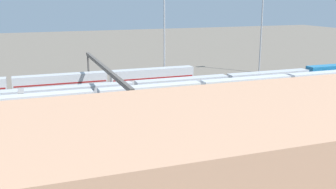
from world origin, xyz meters
name	(u,v)px	position (x,y,z in m)	size (l,w,h in m)	color
ground_plane	(149,103)	(0.00, 0.00, 0.00)	(400.00, 400.00, 0.00)	#60594F
track_bed_0	(127,84)	(0.00, -20.00, 0.06)	(140.00, 2.80, 0.12)	#3D3833
track_bed_1	(132,88)	(0.00, -15.00, 0.06)	(140.00, 2.80, 0.12)	#4C443D
track_bed_2	(137,93)	(0.00, -10.00, 0.06)	(140.00, 2.80, 0.12)	#4C443D
track_bed_3	(143,97)	(0.00, -5.00, 0.06)	(140.00, 2.80, 0.12)	#3D3833
track_bed_4	(149,102)	(0.00, 0.00, 0.06)	(140.00, 2.80, 0.12)	#4C443D
track_bed_5	(157,108)	(0.00, 5.00, 0.06)	(140.00, 2.80, 0.12)	#4C443D
track_bed_6	(165,115)	(0.00, 10.00, 0.06)	(140.00, 2.80, 0.12)	#4C443D
track_bed_7	(173,122)	(0.00, 15.00, 0.06)	(140.00, 2.80, 0.12)	#4C443D
track_bed_8	(184,130)	(0.00, 20.00, 0.06)	(140.00, 2.80, 0.12)	#3D3833
train_on_track_6	(213,100)	(-10.68, 10.00, 2.16)	(10.00, 3.00, 5.00)	gold
train_on_track_8	(235,114)	(-10.20, 20.00, 2.00)	(95.60, 3.06, 3.80)	#B7BABF
train_on_track_3	(128,90)	(3.57, -5.00, 2.07)	(139.00, 3.00, 4.40)	#1E6B9E
train_on_track_0	(61,82)	(17.04, -20.00, 1.99)	(71.40, 3.06, 3.80)	#B7BABF
train_on_track_4	(201,90)	(-12.40, 0.00, 2.00)	(95.60, 3.06, 3.80)	silver
light_mast_0	(164,20)	(-11.75, -23.19, 16.70)	(2.80, 0.70, 26.06)	#9EA0A5
light_mast_2	(262,10)	(-42.83, -23.01, 19.09)	(2.80, 0.70, 30.45)	#9EA0A5
signal_gantry	(105,71)	(9.71, 0.00, 7.80)	(0.70, 45.00, 8.80)	#4C4742
maintenance_shed	(204,175)	(10.05, 49.48, 6.31)	(49.20, 20.50, 12.62)	tan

